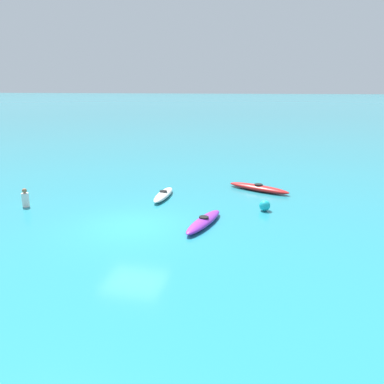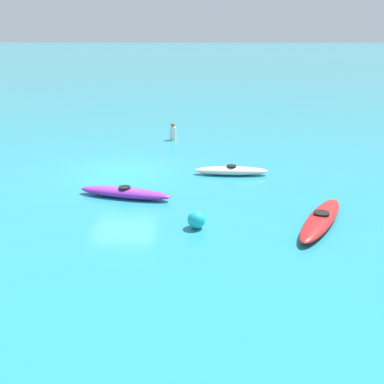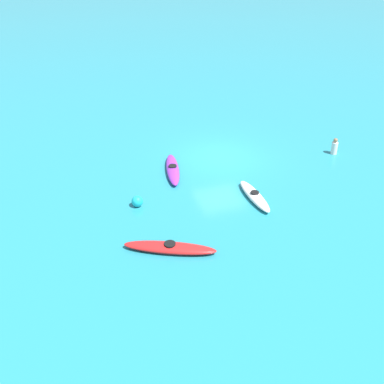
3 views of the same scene
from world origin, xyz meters
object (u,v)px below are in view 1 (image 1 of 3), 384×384
Objects in this scene: kayak_red at (258,188)px; person_near_shore at (25,199)px; buoy_cyan at (265,206)px; kayak_white at (163,195)px; kayak_purple at (204,221)px.

person_near_shore is at bearing -63.48° from kayak_red.
buoy_cyan is at bearing 99.04° from person_near_shore.
kayak_red is 5.18m from kayak_white.
buoy_cyan is 11.02m from person_near_shore.
kayak_purple is 4.46m from kayak_white.
kayak_white is at bearing -142.35° from kayak_purple.
kayak_purple and kayak_white have the same top height.
kayak_white is (2.40, -4.59, 0.00)m from kayak_red.
person_near_shore is (2.81, -5.83, 0.22)m from kayak_white.
kayak_purple is 8.59m from person_near_shore.
kayak_white is at bearing 115.69° from person_near_shore.
kayak_red is 7.06× the size of buoy_cyan.
kayak_red is 3.50m from buoy_cyan.
buoy_cyan is (1.08, 5.05, 0.08)m from kayak_white.
kayak_purple is 3.38m from buoy_cyan.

